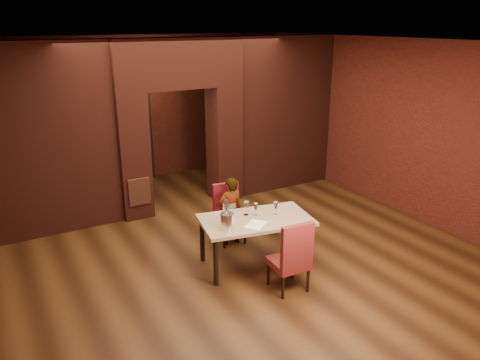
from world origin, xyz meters
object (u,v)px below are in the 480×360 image
at_px(chair_near, 289,254).
at_px(wine_glass_a, 246,208).
at_px(potted_plant, 272,219).
at_px(wine_glass_c, 276,208).
at_px(wine_glass_b, 256,209).
at_px(chair_far, 230,214).
at_px(water_bottle, 226,211).
at_px(dining_table, 256,242).
at_px(person_seated, 231,211).
at_px(wine_bucket, 227,221).

height_order(chair_near, wine_glass_a, chair_near).
height_order(chair_near, potted_plant, chair_near).
relative_size(wine_glass_c, potted_plant, 0.43).
bearing_deg(chair_near, wine_glass_b, -88.18).
height_order(chair_near, wine_glass_c, chair_near).
bearing_deg(chair_far, water_bottle, -116.70).
bearing_deg(potted_plant, dining_table, -135.48).
xyz_separation_m(dining_table, water_bottle, (-0.43, 0.12, 0.54)).
distance_m(person_seated, water_bottle, 0.90).
distance_m(chair_far, wine_glass_a, 0.79).
bearing_deg(person_seated, wine_glass_a, 83.62).
relative_size(dining_table, wine_glass_a, 7.54).
xyz_separation_m(chair_near, wine_glass_c, (0.30, 0.77, 0.33)).
xyz_separation_m(chair_far, chair_near, (-0.01, -1.65, 0.03)).
distance_m(chair_near, potted_plant, 1.85).
bearing_deg(wine_glass_a, potted_plant, 35.78).
height_order(chair_far, chair_near, chair_near).
relative_size(person_seated, wine_glass_c, 5.82).
height_order(dining_table, person_seated, person_seated).
distance_m(wine_glass_a, water_bottle, 0.39).
bearing_deg(wine_bucket, wine_glass_b, 20.47).
distance_m(dining_table, potted_plant, 1.22).
xyz_separation_m(dining_table, wine_bucket, (-0.54, -0.12, 0.49)).
xyz_separation_m(person_seated, wine_glass_a, (-0.08, -0.63, 0.29)).
height_order(chair_near, wine_glass_b, chair_near).
relative_size(chair_near, wine_glass_a, 4.85).
xyz_separation_m(wine_glass_b, potted_plant, (0.79, 0.74, -0.62)).
height_order(chair_far, potted_plant, chair_far).
distance_m(person_seated, wine_glass_b, 0.75).
bearing_deg(dining_table, wine_glass_c, 9.03).
height_order(dining_table, wine_glass_c, wine_glass_c).
distance_m(dining_table, chair_near, 0.79).
distance_m(wine_glass_a, wine_glass_b, 0.15).
bearing_deg(chair_near, dining_table, -83.53).
height_order(wine_bucket, water_bottle, water_bottle).
relative_size(chair_far, wine_glass_b, 5.25).
height_order(person_seated, wine_glass_a, person_seated).
height_order(chair_near, person_seated, person_seated).
distance_m(dining_table, wine_bucket, 0.74).
bearing_deg(chair_far, dining_table, -87.33).
bearing_deg(potted_plant, water_bottle, -150.63).
bearing_deg(wine_glass_b, water_bottle, 179.05).
distance_m(dining_table, person_seated, 0.83).
bearing_deg(wine_glass_c, person_seated, 110.90).
bearing_deg(person_seated, chair_far, -109.70).
relative_size(chair_near, wine_glass_c, 5.26).
bearing_deg(person_seated, chair_near, 91.62).
bearing_deg(wine_glass_c, chair_near, -111.36).
bearing_deg(water_bottle, potted_plant, 29.37).
distance_m(person_seated, wine_glass_c, 0.92).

